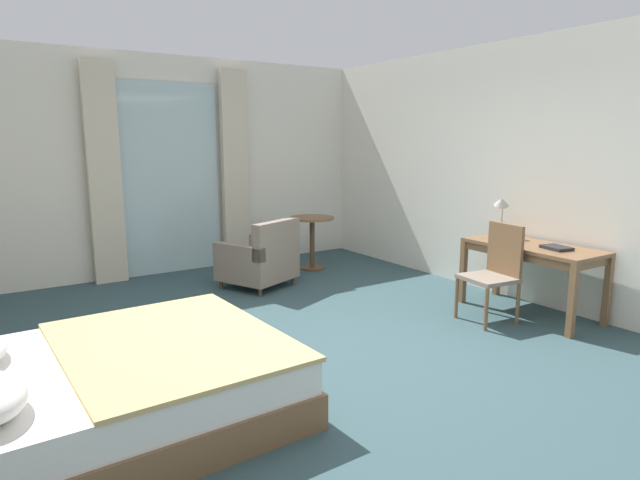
{
  "coord_description": "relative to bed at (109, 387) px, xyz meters",
  "views": [
    {
      "loc": [
        -2.33,
        -3.46,
        1.77
      ],
      "look_at": [
        0.28,
        0.49,
        0.88
      ],
      "focal_mm": 30.27,
      "sensor_mm": 36.0,
      "label": 1
    }
  ],
  "objects": [
    {
      "name": "desk_lamp",
      "position": [
        4.13,
        0.36,
        0.8
      ],
      "size": [
        0.26,
        0.25,
        0.47
      ],
      "color": "#B7B2A8",
      "rests_on": "writing_desk"
    },
    {
      "name": "balcony_glass_door",
      "position": [
        1.68,
        3.71,
        0.99
      ],
      "size": [
        1.29,
        0.02,
        2.49
      ],
      "primitive_type": "cube",
      "color": "silver",
      "rests_on": "ground"
    },
    {
      "name": "armchair_by_window",
      "position": [
        2.27,
        2.36,
        0.08
      ],
      "size": [
        0.97,
        0.96,
        0.83
      ],
      "color": "gray",
      "rests_on": "ground"
    },
    {
      "name": "round_cafe_table",
      "position": [
        3.29,
        2.79,
        0.27
      ],
      "size": [
        0.6,
        0.6,
        0.72
      ],
      "color": "brown",
      "rests_on": "ground"
    },
    {
      "name": "bed",
      "position": [
        0.0,
        0.0,
        0.0
      ],
      "size": [
        2.12,
        1.75,
        0.95
      ],
      "color": "brown",
      "rests_on": "ground"
    },
    {
      "name": "curtain_panel_right",
      "position": [
        2.54,
        3.61,
        1.09
      ],
      "size": [
        0.37,
        0.1,
        2.69
      ],
      "primitive_type": "cube",
      "color": "beige",
      "rests_on": "ground"
    },
    {
      "name": "closed_book",
      "position": [
        4.09,
        -0.34,
        0.48
      ],
      "size": [
        0.24,
        0.29,
        0.03
      ],
      "primitive_type": "cube",
      "rotation": [
        0.0,
        0.0,
        -0.2
      ],
      "color": "#232328",
      "rests_on": "writing_desk"
    },
    {
      "name": "wall_right",
      "position": [
        4.52,
        0.14,
        1.16
      ],
      "size": [
        0.12,
        7.42,
        2.83
      ],
      "primitive_type": "cube",
      "color": "white",
      "rests_on": "ground"
    },
    {
      "name": "curtain_panel_left",
      "position": [
        0.82,
        3.61,
        1.09
      ],
      "size": [
        0.38,
        0.1,
        2.69
      ],
      "primitive_type": "cube",
      "color": "beige",
      "rests_on": "ground"
    },
    {
      "name": "desk_chair",
      "position": [
        3.64,
        0.0,
        0.27
      ],
      "size": [
        0.49,
        0.51,
        0.96
      ],
      "color": "gray",
      "rests_on": "ground"
    },
    {
      "name": "ground",
      "position": [
        1.7,
        0.14,
        -0.31
      ],
      "size": [
        6.14,
        7.82,
        0.1
      ],
      "primitive_type": "cube",
      "color": "#334C51"
    },
    {
      "name": "wall_back",
      "position": [
        1.7,
        3.79,
        1.16
      ],
      "size": [
        5.74,
        0.12,
        2.83
      ],
      "primitive_type": "cube",
      "color": "white",
      "rests_on": "ground"
    },
    {
      "name": "writing_desk",
      "position": [
        4.1,
        -0.07,
        0.38
      ],
      "size": [
        0.64,
        1.36,
        0.72
      ],
      "color": "brown",
      "rests_on": "ground"
    }
  ]
}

